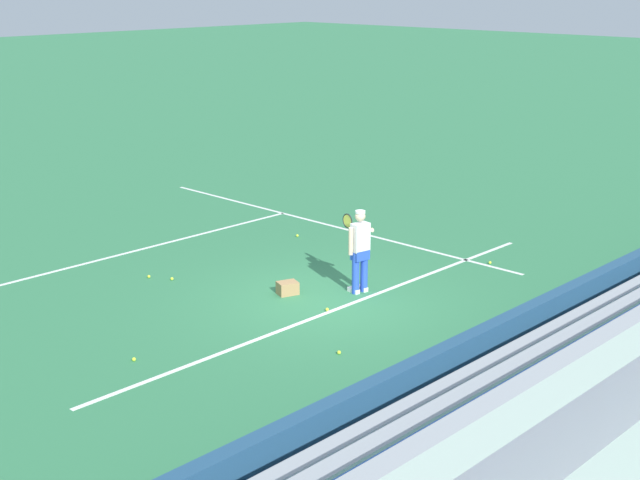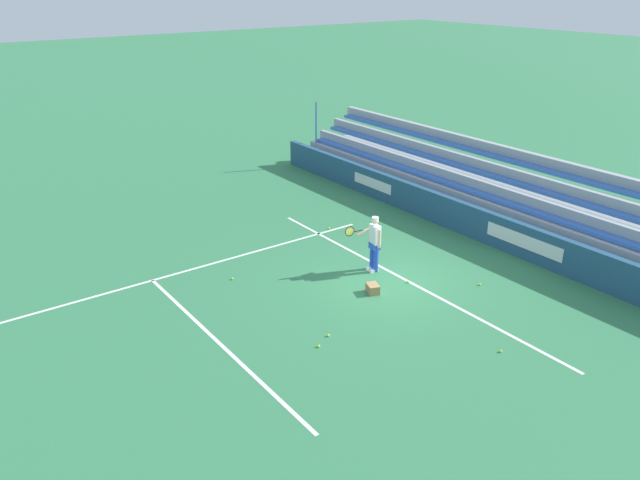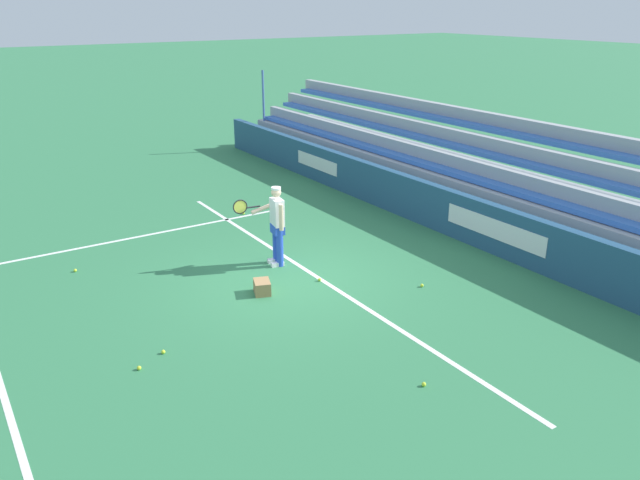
# 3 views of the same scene
# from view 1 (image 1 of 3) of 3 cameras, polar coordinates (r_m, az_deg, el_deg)

# --- Properties ---
(ground_plane) EXTENTS (160.00, 160.00, 0.00)m
(ground_plane) POSITION_cam_1_polar(r_m,az_deg,el_deg) (17.72, 0.33, -3.88)
(ground_plane) COLOR #337A4C
(court_baseline_white) EXTENTS (12.00, 0.10, 0.01)m
(court_baseline_white) POSITION_cam_1_polar(r_m,az_deg,el_deg) (17.40, 1.52, -4.27)
(court_baseline_white) COLOR white
(court_baseline_white) RESTS_ON ground
(court_sideline_white) EXTENTS (0.10, 12.00, 0.01)m
(court_sideline_white) POSITION_cam_1_polar(r_m,az_deg,el_deg) (23.18, 0.17, 1.07)
(court_sideline_white) COLOR white
(court_sideline_white) RESTS_ON ground
(court_service_line_white) EXTENTS (8.22, 0.10, 0.01)m
(court_service_line_white) POSITION_cam_1_polar(r_m,az_deg,el_deg) (21.68, -10.26, -0.30)
(court_service_line_white) COLOR white
(court_service_line_white) RESTS_ON ground
(back_wall_sponsor_board) EXTENTS (23.56, 0.25, 1.10)m
(back_wall_sponsor_board) POSITION_cam_1_polar(r_m,az_deg,el_deg) (14.97, 13.19, -6.02)
(back_wall_sponsor_board) COLOR navy
(back_wall_sponsor_board) RESTS_ON ground
(bleacher_stand) EXTENTS (22.38, 2.40, 2.95)m
(bleacher_stand) POSITION_cam_1_polar(r_m,az_deg,el_deg) (14.15, 19.61, -7.16)
(bleacher_stand) COLOR #9EA3A8
(bleacher_stand) RESTS_ON ground
(tennis_player) EXTENTS (0.68, 0.97, 1.71)m
(tennis_player) POSITION_cam_1_polar(r_m,az_deg,el_deg) (17.93, 2.54, -0.64)
(tennis_player) COLOR blue
(tennis_player) RESTS_ON ground
(ball_box_cardboard) EXTENTS (0.48, 0.42, 0.26)m
(ball_box_cardboard) POSITION_cam_1_polar(r_m,az_deg,el_deg) (18.03, -2.09, -3.09)
(ball_box_cardboard) COLOR #A87F51
(ball_box_cardboard) RESTS_ON ground
(tennis_ball_midcourt) EXTENTS (0.07, 0.07, 0.07)m
(tennis_ball_midcourt) POSITION_cam_1_polar(r_m,az_deg,el_deg) (15.28, 1.22, -7.20)
(tennis_ball_midcourt) COLOR #CCE533
(tennis_ball_midcourt) RESTS_ON ground
(tennis_ball_far_right) EXTENTS (0.07, 0.07, 0.07)m
(tennis_ball_far_right) POSITION_cam_1_polar(r_m,az_deg,el_deg) (20.28, 10.83, -1.43)
(tennis_ball_far_right) COLOR #CCE533
(tennis_ball_far_right) RESTS_ON ground
(tennis_ball_by_box) EXTENTS (0.07, 0.07, 0.07)m
(tennis_ball_by_box) POSITION_cam_1_polar(r_m,az_deg,el_deg) (21.99, -1.46, 0.28)
(tennis_ball_by_box) COLOR #CCE533
(tennis_ball_by_box) RESTS_ON ground
(tennis_ball_on_baseline) EXTENTS (0.07, 0.07, 0.07)m
(tennis_ball_on_baseline) POSITION_cam_1_polar(r_m,az_deg,el_deg) (17.16, 0.46, -4.47)
(tennis_ball_on_baseline) COLOR #CCE533
(tennis_ball_on_baseline) RESTS_ON ground
(tennis_ball_stray_back) EXTENTS (0.07, 0.07, 0.07)m
(tennis_ball_stray_back) POSITION_cam_1_polar(r_m,az_deg,el_deg) (19.12, -9.46, -2.46)
(tennis_ball_stray_back) COLOR #CCE533
(tennis_ball_stray_back) RESTS_ON ground
(tennis_ball_far_left) EXTENTS (0.07, 0.07, 0.07)m
(tennis_ball_far_left) POSITION_cam_1_polar(r_m,az_deg,el_deg) (15.33, -11.82, -7.48)
(tennis_ball_far_left) COLOR #CCE533
(tennis_ball_far_left) RESTS_ON ground
(tennis_ball_toward_net) EXTENTS (0.07, 0.07, 0.07)m
(tennis_ball_toward_net) POSITION_cam_1_polar(r_m,az_deg,el_deg) (19.35, -10.90, -2.31)
(tennis_ball_toward_net) COLOR #CCE533
(tennis_ball_toward_net) RESTS_ON ground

